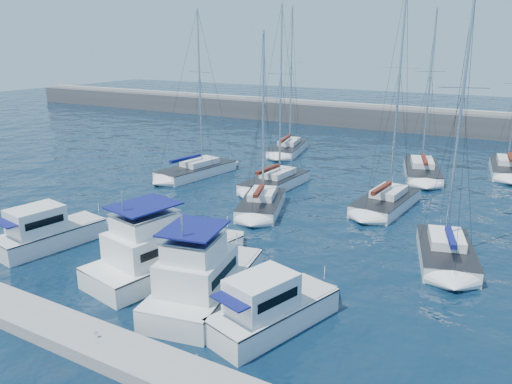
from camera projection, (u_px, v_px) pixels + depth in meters
The scene contains 16 objects.
ground at pixel (235, 258), 30.48m from camera, with size 220.00×220.00×0.00m, color black.
breakwater at pixel (425, 124), 73.24m from camera, with size 160.00×6.00×4.45m.
dock at pixel (97, 344), 21.29m from camera, with size 40.00×2.20×0.60m, color gray.
dock_cleat_centre at pixel (96, 335), 21.17m from camera, with size 0.16×0.16×0.25m, color silver.
motor_yacht_port_outer at pixel (46, 233), 31.82m from camera, with size 3.64×7.01×3.20m.
motor_yacht_port_inner at pixel (160, 254), 28.25m from camera, with size 5.28×9.73×4.69m.
motor_yacht_stbd_inner at pixel (203, 281), 25.09m from camera, with size 5.07×8.79×4.69m.
motor_yacht_stbd_outer at pixel (270, 310), 22.69m from camera, with size 4.19×6.96×3.20m.
sailboat_mid_a at pixel (197, 170), 49.05m from camera, with size 4.38×8.82×15.90m.
sailboat_mid_b at pixel (275, 181), 45.03m from camera, with size 3.46×7.97×16.03m.
sailboat_mid_c at pixel (261, 204), 38.82m from camera, with size 5.00×7.28×13.79m.
sailboat_mid_d at pixel (386, 201), 39.42m from camera, with size 3.75×7.99×17.43m.
sailboat_mid_e at pixel (446, 252), 29.96m from camera, with size 4.82×7.47×16.40m.
sailboat_back_a at pixel (288, 148), 59.06m from camera, with size 4.76×8.80×16.79m.
sailboat_back_b at pixel (422, 170), 48.94m from camera, with size 5.54×9.37×15.98m.
sailboat_back_c at pixel (507, 168), 49.82m from camera, with size 4.15×8.36×13.99m.
Camera 1 is at (15.15, -23.60, 12.67)m, focal length 35.00 mm.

